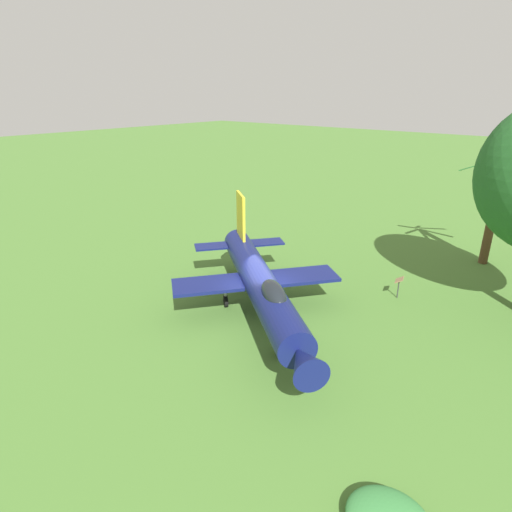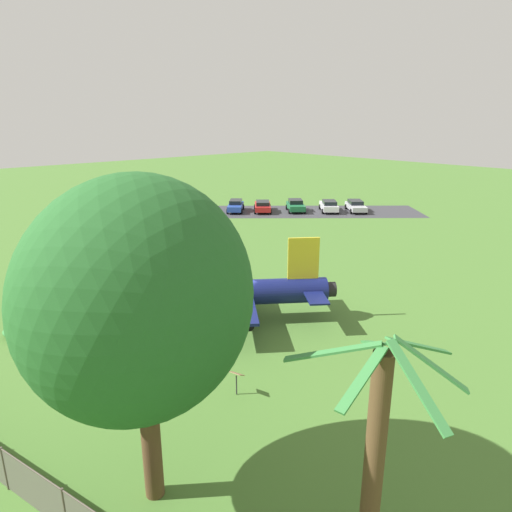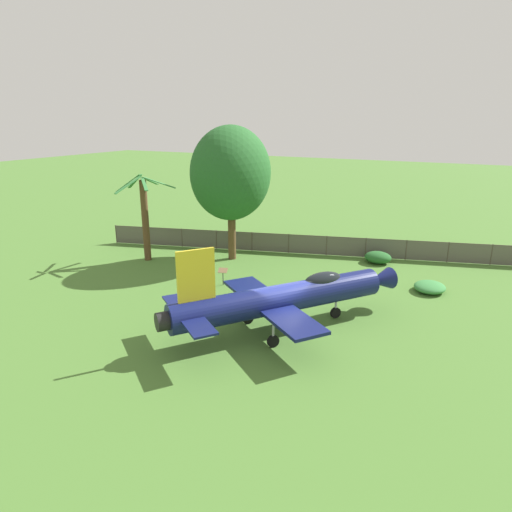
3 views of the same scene
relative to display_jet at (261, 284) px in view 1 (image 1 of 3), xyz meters
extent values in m
plane|color=#47722D|center=(-0.28, 0.22, -1.80)|extent=(200.00, 200.00, 0.00)
cylinder|color=#111951|center=(-0.28, 0.22, -0.05)|extent=(10.15, 8.21, 1.47)
cone|color=#111951|center=(4.82, -3.67, -0.05)|extent=(2.03, 1.96, 1.25)
cylinder|color=black|center=(-5.11, 3.89, -0.05)|extent=(1.01, 1.06, 0.88)
ellipsoid|color=black|center=(1.75, -1.33, 0.57)|extent=(2.30, 2.05, 0.84)
cube|color=yellow|center=(-3.80, 2.89, 1.91)|extent=(1.52, 1.20, 2.44)
cube|color=#111951|center=(0.69, 2.45, -0.23)|extent=(3.43, 3.70, 0.16)
cube|color=#111951|center=(-2.18, -1.32, -0.23)|extent=(3.43, 3.70, 0.16)
cube|color=#111951|center=(-3.18, 4.47, 0.10)|extent=(1.97, 2.10, 0.10)
cube|color=#111951|center=(-5.16, 1.87, 0.10)|extent=(1.97, 2.10, 0.10)
cylinder|color=#A5A8AD|center=(2.49, -1.90, -0.85)|extent=(0.12, 0.12, 1.30)
cylinder|color=black|center=(2.49, -1.90, -1.50)|extent=(0.59, 0.51, 0.60)
cylinder|color=#A5A8AD|center=(-0.34, 2.06, -0.85)|extent=(0.12, 0.12, 1.30)
cylinder|color=black|center=(-0.34, 2.06, -1.50)|extent=(0.59, 0.51, 0.60)
cylinder|color=#A5A8AD|center=(-2.08, -0.22, -0.85)|extent=(0.12, 0.12, 1.30)
cylinder|color=black|center=(-2.08, -0.22, -1.50)|extent=(0.59, 0.51, 0.60)
cylinder|color=brown|center=(6.28, 14.29, 1.28)|extent=(0.52, 0.52, 6.15)
cube|color=#387F3D|center=(5.65, 15.16, 4.15)|extent=(1.25, 1.58, 1.27)
cube|color=#387F3D|center=(5.03, 14.55, 4.15)|extent=(2.37, 0.70, 1.07)
cube|color=#387F3D|center=(5.73, 13.66, 4.15)|extent=(1.19, 1.32, 0.78)
cube|color=#387F3D|center=(6.89, 13.22, 4.15)|extent=(1.37, 2.16, 0.88)
cylinder|color=#333333|center=(4.09, 6.23, -1.35)|extent=(0.06, 0.06, 0.90)
cube|color=olive|center=(4.09, 6.23, -0.78)|extent=(0.55, 0.69, 0.25)
camera|label=1|loc=(11.14, -13.66, 8.28)|focal=29.71mm
camera|label=2|loc=(14.90, 19.23, 9.61)|focal=31.78mm
camera|label=3|loc=(-19.95, -8.31, 8.80)|focal=31.87mm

